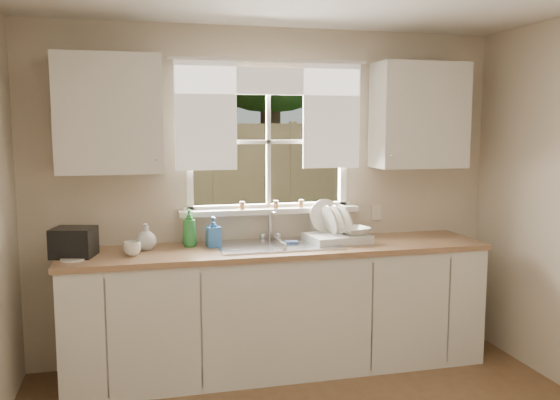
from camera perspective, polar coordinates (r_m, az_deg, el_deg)
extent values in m
cube|color=beige|center=(4.66, -1.05, -7.74)|extent=(3.60, 0.02, 1.15)
cube|color=beige|center=(4.53, -1.10, 14.17)|extent=(3.60, 0.02, 0.35)
cube|color=beige|center=(4.39, -16.60, 5.27)|extent=(1.20, 0.02, 1.00)
cube|color=beige|center=(4.91, 12.78, 5.56)|extent=(1.20, 0.02, 1.00)
cube|color=white|center=(4.56, -1.12, -0.68)|extent=(1.30, 0.06, 0.05)
cube|color=white|center=(4.53, -1.15, 11.94)|extent=(1.30, 0.06, 0.05)
cube|color=white|center=(4.43, -8.77, 5.49)|extent=(0.05, 0.06, 1.05)
cube|color=white|center=(4.69, 6.07, 5.63)|extent=(0.05, 0.06, 1.05)
cube|color=white|center=(4.52, -1.14, 5.61)|extent=(0.03, 0.04, 1.00)
cube|color=white|center=(4.52, -1.14, 5.61)|extent=(1.20, 0.04, 0.03)
cube|color=white|center=(4.51, -0.95, -1.04)|extent=(1.38, 0.14, 0.04)
cylinder|color=white|center=(4.47, -0.92, 13.30)|extent=(1.50, 0.02, 0.02)
cube|color=white|center=(4.37, -7.15, 8.13)|extent=(0.45, 0.02, 0.80)
cube|color=white|center=(4.58, 4.98, 8.11)|extent=(0.45, 0.02, 0.80)
cube|color=white|center=(4.46, -0.95, 11.37)|extent=(1.40, 0.02, 0.20)
cube|color=silver|center=(4.40, -0.10, -10.55)|extent=(3.00, 0.62, 0.87)
cube|color=#986F4C|center=(4.28, -0.10, -4.74)|extent=(3.04, 0.65, 0.04)
cube|color=silver|center=(4.21, -16.11, 7.94)|extent=(0.70, 0.33, 0.80)
cube|color=silver|center=(4.73, 13.26, 7.91)|extent=(0.70, 0.33, 0.80)
cube|color=beige|center=(4.81, 9.26, -1.21)|extent=(0.08, 0.01, 0.12)
cylinder|color=brown|center=(4.49, -0.40, -0.42)|extent=(0.04, 0.04, 0.06)
cylinder|color=brown|center=(4.54, 2.06, -0.34)|extent=(0.04, 0.04, 0.06)
cylinder|color=brown|center=(4.44, -3.66, -0.53)|extent=(0.04, 0.04, 0.06)
cube|color=#335421|center=(9.61, -7.72, -3.65)|extent=(20.00, 10.00, 0.02)
cube|color=olive|center=(7.50, -6.17, 0.45)|extent=(8.00, 0.10, 1.80)
cube|color=maroon|center=(10.91, -14.98, 3.39)|extent=(3.00, 3.00, 2.20)
cube|color=black|center=(10.90, -15.19, 9.96)|extent=(3.20, 3.20, 0.30)
cylinder|color=#423021|center=(10.66, -0.92, 6.24)|extent=(0.36, 0.36, 3.20)
cube|color=#B7B7BC|center=(4.32, -0.19, -5.44)|extent=(0.84, 0.46, 0.18)
cube|color=#B7B7BC|center=(4.30, -0.19, -4.33)|extent=(0.88, 0.50, 0.01)
cube|color=#B7B7BC|center=(4.31, -0.19, -4.66)|extent=(0.02, 0.41, 0.14)
cylinder|color=silver|center=(4.52, -0.95, -2.42)|extent=(0.03, 0.03, 0.22)
cylinder|color=silver|center=(4.43, -0.72, -1.18)|extent=(0.02, 0.18, 0.02)
sphere|color=silver|center=(4.52, -1.69, -3.44)|extent=(0.05, 0.05, 0.05)
sphere|color=silver|center=(4.55, -0.21, -3.38)|extent=(0.05, 0.05, 0.05)
cube|color=silver|center=(4.45, 5.51, -3.66)|extent=(0.48, 0.39, 0.06)
cylinder|color=white|center=(4.52, 4.42, -1.55)|extent=(0.27, 0.11, 0.25)
cylinder|color=white|center=(4.40, 4.83, -1.93)|extent=(0.10, 0.23, 0.22)
cylinder|color=white|center=(4.43, 5.53, -1.88)|extent=(0.10, 0.23, 0.22)
cylinder|color=white|center=(4.45, 6.22, -1.84)|extent=(0.10, 0.23, 0.22)
imported|color=silver|center=(4.44, 7.18, -2.95)|extent=(0.26, 0.26, 0.05)
imported|color=#2B8339|center=(4.29, -8.71, -2.66)|extent=(0.12, 0.12, 0.27)
imported|color=#3371C0|center=(4.26, -6.43, -3.06)|extent=(0.11, 0.11, 0.22)
imported|color=beige|center=(4.24, -12.79, -3.47)|extent=(0.19, 0.19, 0.19)
cylinder|color=silver|center=(4.07, -19.32, -5.41)|extent=(0.16, 0.16, 0.01)
imported|color=silver|center=(4.09, -14.05, -4.56)|extent=(0.13, 0.13, 0.10)
cube|color=black|center=(4.16, -19.23, -3.86)|extent=(0.31, 0.29, 0.19)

